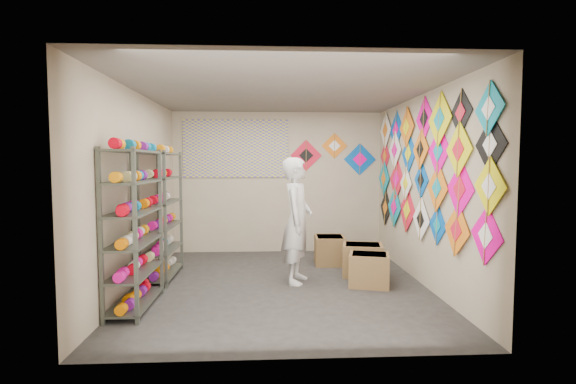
{
  "coord_description": "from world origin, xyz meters",
  "views": [
    {
      "loc": [
        -0.21,
        -5.8,
        1.73
      ],
      "look_at": [
        0.1,
        0.3,
        1.3
      ],
      "focal_mm": 26.0,
      "sensor_mm": 36.0,
      "label": 1
    }
  ],
  "objects": [
    {
      "name": "carton_a",
      "position": [
        1.22,
        -0.1,
        0.23
      ],
      "size": [
        0.64,
        0.58,
        0.46
      ],
      "primitive_type": "cube",
      "rotation": [
        0.0,
        0.0,
        -0.26
      ],
      "color": "brown",
      "rests_on": "ground"
    },
    {
      "name": "shelf_rack_front",
      "position": [
        -1.78,
        -0.85,
        0.95
      ],
      "size": [
        0.4,
        1.1,
        1.9
      ],
      "primitive_type": "cube",
      "color": "#4C5147",
      "rests_on": "ground"
    },
    {
      "name": "back_wall_kites",
      "position": [
        1.09,
        2.24,
        1.89
      ],
      "size": [
        1.67,
        0.02,
        0.83
      ],
      "color": "red",
      "rests_on": "room_walls"
    },
    {
      "name": "ground",
      "position": [
        0.0,
        0.0,
        0.0
      ],
      "size": [
        4.5,
        4.5,
        0.0
      ],
      "primitive_type": "plane",
      "color": "#282623"
    },
    {
      "name": "room_walls",
      "position": [
        0.0,
        0.0,
        1.64
      ],
      "size": [
        4.5,
        4.5,
        4.5
      ],
      "color": "tan",
      "rests_on": "ground"
    },
    {
      "name": "kite_wall_display",
      "position": [
        1.98,
        0.09,
        1.65
      ],
      "size": [
        0.06,
        4.32,
        2.09
      ],
      "color": "#FB009A",
      "rests_on": "room_walls"
    },
    {
      "name": "poster",
      "position": [
        -0.8,
        2.23,
        2.0
      ],
      "size": [
        2.0,
        0.01,
        1.1
      ],
      "primitive_type": "cube",
      "color": "#5951AF",
      "rests_on": "room_walls"
    },
    {
      "name": "carton_b",
      "position": [
        1.25,
        0.42,
        0.24
      ],
      "size": [
        0.68,
        0.6,
        0.49
      ],
      "primitive_type": "cube",
      "rotation": [
        0.0,
        0.0,
        -0.2
      ],
      "color": "brown",
      "rests_on": "ground"
    },
    {
      "name": "shelf_rack_back",
      "position": [
        -1.78,
        0.45,
        0.95
      ],
      "size": [
        0.4,
        1.1,
        1.9
      ],
      "primitive_type": "cube",
      "color": "#4C5147",
      "rests_on": "ground"
    },
    {
      "name": "string_spools",
      "position": [
        -1.78,
        -0.2,
        1.05
      ],
      "size": [
        0.12,
        2.36,
        0.12
      ],
      "color": "#ED0C92",
      "rests_on": "ground"
    },
    {
      "name": "shopkeeper",
      "position": [
        0.22,
        0.12,
        0.9
      ],
      "size": [
        0.86,
        0.74,
        1.8
      ],
      "primitive_type": "imported",
      "rotation": [
        0.0,
        0.0,
        1.32
      ],
      "color": "silver",
      "rests_on": "ground"
    },
    {
      "name": "carton_c",
      "position": [
        0.86,
        1.18,
        0.24
      ],
      "size": [
        0.53,
        0.57,
        0.48
      ],
      "primitive_type": "cube",
      "rotation": [
        0.0,
        0.0,
        -0.06
      ],
      "color": "brown",
      "rests_on": "ground"
    }
  ]
}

